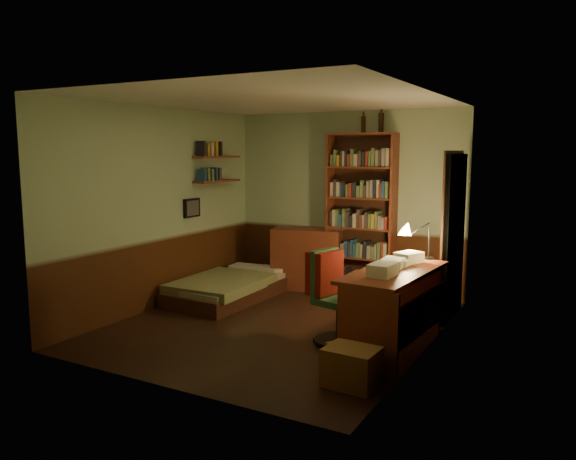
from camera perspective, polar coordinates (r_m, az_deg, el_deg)
The scene contains 24 objects.
floor at distance 6.72m, azimuth -1.04°, elevation -9.67°, with size 3.50×4.00×0.02m, color black.
ceiling at distance 6.43m, azimuth -1.10°, elevation 13.17°, with size 3.50×4.00×0.02m, color silver.
wall_back at distance 8.24m, azimuth 5.92°, elevation 2.88°, with size 3.50×0.02×2.60m, color #A2BC90.
wall_left at distance 7.48m, azimuth -12.86°, elevation 2.19°, with size 0.02×4.00×2.60m, color #A2BC90.
wall_right at distance 5.78m, azimuth 14.24°, elevation 0.48°, with size 0.02×4.00×2.60m, color #A2BC90.
wall_front at distance 4.82m, azimuth -13.06°, elevation -0.94°, with size 3.50×0.02×2.60m, color #A2BC90.
doorway at distance 7.08m, azimuth 16.51°, elevation -0.70°, with size 0.06×0.90×2.00m, color black.
door_trim at distance 7.09m, azimuth 16.24°, elevation -0.68°, with size 0.02×0.98×2.08m, color #391D11.
bed at distance 7.84m, azimuth -6.03°, elevation -5.04°, with size 0.96×1.79×0.53m, color olive.
dresser at distance 8.35m, azimuth 2.00°, elevation -2.91°, with size 1.01×0.51×0.90m, color maroon.
mini_stereo at distance 8.20m, azimuth 4.97°, elevation 0.58°, with size 0.28×0.21×0.15m, color #B2B2B7.
bookshelf at distance 8.00m, azimuth 7.41°, elevation 1.56°, with size 0.98×0.30×2.28m, color maroon.
bottle_left at distance 8.07m, azimuth 7.66°, elevation 10.56°, with size 0.06×0.06×0.23m, color black.
bottle_right at distance 7.98m, azimuth 9.45°, elevation 10.69°, with size 0.07×0.07×0.27m, color black.
desk at distance 5.95m, azimuth 10.66°, elevation -7.94°, with size 0.64×1.54×0.83m, color maroon.
paper_stack at distance 6.27m, azimuth 12.18°, elevation -2.73°, with size 0.21×0.28×0.11m, color silver.
desk_lamp at distance 6.49m, azimuth 14.15°, elevation -0.30°, with size 0.18×0.18×0.59m, color black.
office_chair at distance 5.95m, azimuth 5.22°, elevation -6.38°, with size 0.56×0.49×1.11m, color #316133.
red_jacket at distance 6.14m, azimuth 3.85°, elevation 1.58°, with size 0.21×0.39×0.46m, color maroon.
wall_shelf_lower at distance 8.23m, azimuth -7.19°, elevation 4.95°, with size 0.20×0.90×0.03m, color maroon.
wall_shelf_upper at distance 8.22m, azimuth -7.23°, elevation 7.38°, with size 0.20×0.90×0.03m, color maroon.
framed_picture at distance 7.91m, azimuth -9.74°, elevation 2.23°, with size 0.04×0.32×0.26m, color black.
cardboard_box_a at distance 5.06m, azimuth 6.51°, elevation -13.64°, with size 0.45×0.36×0.34m, color olive.
cardboard_box_b at distance 5.32m, azimuth 6.47°, elevation -12.93°, with size 0.39×0.32×0.27m, color olive.
Camera 1 is at (3.19, -5.55, 2.04)m, focal length 35.00 mm.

